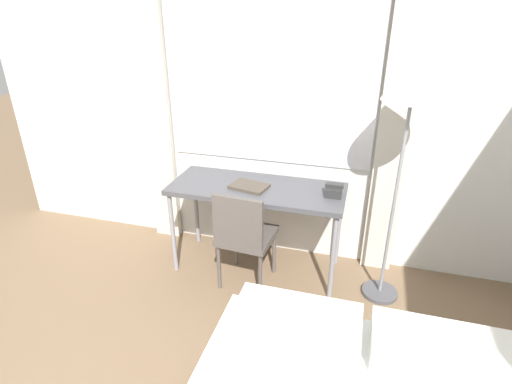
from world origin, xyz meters
The scene contains 6 objects.
wall_back_with_window centered at (-0.01, 2.83, 1.35)m, with size 5.22×0.13×2.70m.
desk centered at (-0.04, 2.48, 0.69)m, with size 1.37×0.55×0.75m.
desk_chair centered at (-0.07, 2.21, 0.48)m, with size 0.43×0.43×0.83m.
standing_lamp centered at (0.97, 2.38, 1.55)m, with size 0.38×0.38×1.79m.
telephone centered at (0.55, 2.49, 0.79)m, with size 0.13×0.15×0.09m.
book centered at (-0.10, 2.44, 0.76)m, with size 0.31×0.25×0.02m.
Camera 1 is at (0.73, -0.25, 2.05)m, focal length 28.00 mm.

